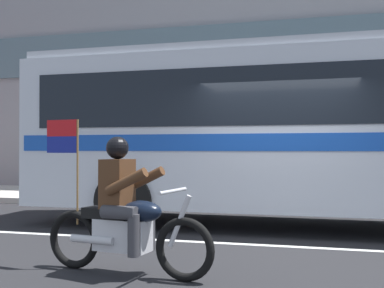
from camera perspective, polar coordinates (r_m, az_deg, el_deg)
name	(u,v)px	position (r m, az deg, el deg)	size (l,w,h in m)	color
ground_plane	(278,239)	(7.93, 10.09, -10.92)	(60.00, 60.00, 0.00)	black
sidewalk_curb	(294,201)	(12.96, 11.97, -6.55)	(28.00, 3.80, 0.15)	#B7B2A8
lane_center_stripe	(275,246)	(7.34, 9.70, -11.72)	(26.60, 0.14, 0.01)	silver
transit_bus	(325,123)	(8.98, 15.35, 2.37)	(10.85, 2.73, 3.22)	silver
motorcycle_with_rider	(124,216)	(5.60, -7.97, -8.34)	(2.18, 0.69, 1.78)	black
fire_hydrant	(91,182)	(13.55, -11.85, -4.41)	(0.22, 0.30, 0.75)	red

